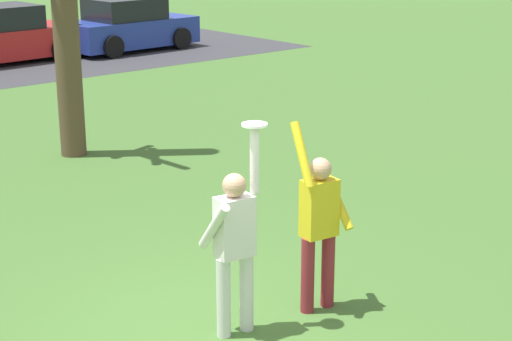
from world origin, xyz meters
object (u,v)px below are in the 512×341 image
person_defender (319,221)px  frisbee_disc (255,125)px  parked_car_red (3,37)px  parked_car_blue (129,27)px  person_catcher (235,240)px

person_defender → frisbee_disc: 1.36m
parked_car_red → parked_car_blue: (3.87, -0.43, 0.00)m
person_catcher → parked_car_blue: 18.58m
person_defender → parked_car_red: (4.31, 16.74, -0.25)m
person_catcher → parked_car_blue: bearing=69.4°
parked_car_blue → person_catcher: bearing=-122.8°
person_catcher → person_defender: bearing=-0.0°
person_defender → frisbee_disc: frisbee_disc is taller
person_defender → parked_car_red: size_ratio=0.49×
person_defender → parked_car_blue: bearing=-107.7°
parked_car_red → person_catcher: bearing=-110.9°
person_catcher → parked_car_red: bearing=81.2°
parked_car_red → person_defender: bearing=-107.6°
parked_car_blue → person_defender: bearing=-119.8°
person_defender → parked_car_blue: person_defender is taller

